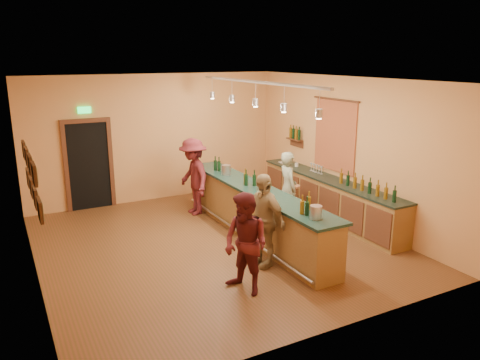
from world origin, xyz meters
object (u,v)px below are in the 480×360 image
customer_b (263,220)px  bar_stool (292,191)px  back_counter (329,198)px  customer_a (246,244)px  tasting_bar (255,208)px  bartender (288,188)px  customer_c (193,177)px

customer_b → bar_stool: bearing=118.9°
back_counter → customer_a: customer_a is taller
tasting_bar → customer_b: size_ratio=3.04×
bartender → customer_c: customer_c is taller
customer_a → bar_stool: bearing=115.4°
back_counter → customer_c: bearing=146.3°
back_counter → customer_b: 3.00m
customer_c → customer_a: bearing=-11.7°
customer_c → customer_b: bearing=-0.9°
back_counter → customer_a: (-3.35, -2.18, 0.32)m
bar_stool → customer_b: bearing=-134.8°
customer_a → customer_c: (0.75, 3.92, 0.09)m
back_counter → customer_b: size_ratio=2.71×
customer_b → bartender: bearing=119.0°
back_counter → customer_c: 3.16m
bar_stool → customer_c: bearing=148.6°
customer_a → bar_stool: 3.85m
bartender → customer_a: (-2.34, -2.35, -0.00)m
bartender → back_counter: bearing=-90.0°
bartender → bar_stool: 0.57m
tasting_bar → bartender: size_ratio=3.15×
back_counter → bar_stool: 0.85m
tasting_bar → customer_a: size_ratio=3.15×
customer_b → customer_a: bearing=-61.5°
tasting_bar → customer_c: size_ratio=2.83×
tasting_bar → customer_c: customer_c is taller
customer_a → customer_b: (0.75, 0.74, 0.03)m
back_counter → customer_c: (-2.61, 1.74, 0.41)m
bartender → customer_a: bearing=144.7°
customer_a → customer_c: bearing=149.5°
customer_a → bartender: bearing=115.4°
back_counter → bar_stool: bearing=140.0°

